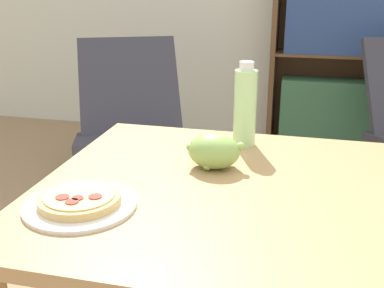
% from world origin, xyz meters
% --- Properties ---
extents(dining_table, '(1.15, 0.92, 0.73)m').
position_xyz_m(dining_table, '(-0.04, -0.02, 0.63)').
color(dining_table, tan).
rests_on(dining_table, ground_plane).
extents(pizza_on_plate, '(0.27, 0.27, 0.04)m').
position_xyz_m(pizza_on_plate, '(-0.45, -0.22, 0.74)').
color(pizza_on_plate, white).
rests_on(pizza_on_plate, dining_table).
extents(grape_bunch, '(0.16, 0.12, 0.10)m').
position_xyz_m(grape_bunch, '(-0.19, 0.10, 0.78)').
color(grape_bunch, '#93BC5B').
rests_on(grape_bunch, dining_table).
extents(drink_bottle, '(0.07, 0.07, 0.27)m').
position_xyz_m(drink_bottle, '(-0.13, 0.31, 0.85)').
color(drink_bottle, '#B7EAA3').
rests_on(drink_bottle, dining_table).
extents(lounge_chair_near, '(0.82, 0.94, 0.88)m').
position_xyz_m(lounge_chair_near, '(-0.93, 1.37, 0.29)').
color(lounge_chair_near, black).
rests_on(lounge_chair_near, ground_plane).
extents(bookshelf, '(0.84, 0.30, 1.41)m').
position_xyz_m(bookshelf, '(0.20, 2.44, 0.64)').
color(bookshelf, brown).
rests_on(bookshelf, ground_plane).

